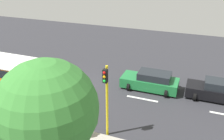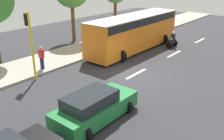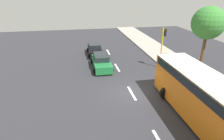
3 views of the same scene
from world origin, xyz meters
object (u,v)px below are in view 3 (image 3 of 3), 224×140
(city_bus, at_px, (209,100))
(street_tree_center, at_px, (208,23))
(car_black, at_px, (95,50))
(traffic_light_corner, at_px, (163,42))
(pedestrian_near_signal, at_px, (174,62))
(car_green, at_px, (101,62))

(city_bus, xyz_separation_m, street_tree_center, (6.27, 9.82, 3.01))
(car_black, xyz_separation_m, street_tree_center, (11.77, -6.25, 4.15))
(car_black, distance_m, street_tree_center, 13.95)
(car_black, relative_size, traffic_light_corner, 0.95)
(pedestrian_near_signal, bearing_deg, city_bus, -104.27)
(pedestrian_near_signal, distance_m, street_tree_center, 5.69)
(pedestrian_near_signal, xyz_separation_m, street_tree_center, (4.06, 1.16, 3.80))
(car_green, relative_size, traffic_light_corner, 1.01)
(car_green, bearing_deg, traffic_light_corner, -9.85)
(city_bus, bearing_deg, pedestrian_near_signal, 75.73)
(car_black, bearing_deg, street_tree_center, -27.96)
(car_black, height_order, city_bus, city_bus)
(car_black, height_order, street_tree_center, street_tree_center)
(car_green, xyz_separation_m, city_bus, (5.29, -11.10, 1.13))
(pedestrian_near_signal, height_order, street_tree_center, street_tree_center)
(car_black, relative_size, pedestrian_near_signal, 2.52)
(traffic_light_corner, bearing_deg, car_green, 170.15)
(city_bus, relative_size, pedestrian_near_signal, 6.51)
(car_green, xyz_separation_m, car_black, (-0.21, 4.97, -0.00))
(street_tree_center, bearing_deg, traffic_light_corner, 178.45)
(car_black, height_order, traffic_light_corner, traffic_light_corner)
(pedestrian_near_signal, relative_size, traffic_light_corner, 0.38)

